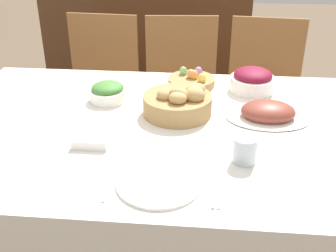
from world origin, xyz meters
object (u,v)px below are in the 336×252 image
(bread_basket, at_px, (178,102))
(spoon, at_px, (221,187))
(chair_far_left, at_px, (100,90))
(dinner_plate, at_px, (159,183))
(sideboard, at_px, (148,51))
(fork, at_px, (108,181))
(knife, at_px, (210,186))
(chair_far_center, at_px, (181,93))
(egg_basket, at_px, (192,80))
(beet_salad_bowl, at_px, (253,80))
(chair_far_right, at_px, (263,96))
(ham_platter, at_px, (268,113))
(green_salad_bowl, at_px, (108,92))
(butter_dish, at_px, (91,141))
(drinking_cup, at_px, (245,150))

(bread_basket, xyz_separation_m, spoon, (0.16, -0.47, -0.05))
(chair_far_left, bearing_deg, dinner_plate, -64.71)
(sideboard, xyz_separation_m, fork, (0.16, -2.04, 0.25))
(chair_far_left, height_order, knife, chair_far_left)
(chair_far_center, xyz_separation_m, knife, (0.17, -1.29, 0.26))
(bread_basket, bearing_deg, knife, -74.93)
(egg_basket, bearing_deg, dinner_plate, -94.67)
(beet_salad_bowl, distance_m, fork, 0.88)
(chair_far_right, xyz_separation_m, fork, (-0.61, -1.29, 0.26))
(chair_far_left, relative_size, bread_basket, 3.45)
(ham_platter, height_order, fork, ham_platter)
(knife, bearing_deg, fork, 176.06)
(chair_far_right, distance_m, bread_basket, 0.98)
(ham_platter, xyz_separation_m, green_salad_bowl, (-0.64, 0.11, 0.01))
(beet_salad_bowl, height_order, fork, beet_salad_bowl)
(bread_basket, height_order, butter_dish, bread_basket)
(dinner_plate, distance_m, drinking_cup, 0.30)
(knife, bearing_deg, bread_basket, 101.13)
(chair_far_right, xyz_separation_m, spoon, (-0.28, -1.29, 0.26))
(chair_far_center, relative_size, ham_platter, 2.90)
(beet_salad_bowl, bearing_deg, fork, -123.07)
(knife, height_order, drinking_cup, drinking_cup)
(dinner_plate, bearing_deg, chair_far_right, 70.30)
(chair_far_center, height_order, drinking_cup, chair_far_center)
(egg_basket, distance_m, fork, 0.80)
(fork, xyz_separation_m, knife, (0.30, 0.00, 0.00))
(knife, bearing_deg, beet_salad_bowl, 72.45)
(chair_far_left, xyz_separation_m, bread_basket, (0.52, -0.82, 0.31))
(chair_far_left, bearing_deg, chair_far_center, 4.09)
(ham_platter, height_order, green_salad_bowl, green_salad_bowl)
(chair_far_right, bearing_deg, egg_basket, -122.15)
(dinner_plate, height_order, knife, dinner_plate)
(drinking_cup, bearing_deg, egg_basket, 107.10)
(bread_basket, bearing_deg, dinner_plate, -92.96)
(egg_basket, xyz_separation_m, ham_platter, (0.30, -0.31, 0.00))
(green_salad_bowl, relative_size, butter_dish, 1.28)
(drinking_cup, bearing_deg, butter_dish, 174.03)
(egg_basket, height_order, dinner_plate, egg_basket)
(green_salad_bowl, height_order, fork, green_salad_bowl)
(dinner_plate, bearing_deg, chair_far_left, 111.19)
(knife, height_order, butter_dish, butter_dish)
(knife, bearing_deg, sideboard, 98.80)
(green_salad_bowl, bearing_deg, bread_basket, -19.34)
(spoon, bearing_deg, bread_basket, 112.39)
(spoon, bearing_deg, chair_far_left, 121.74)
(sideboard, bearing_deg, fork, -85.48)
(fork, xyz_separation_m, spoon, (0.33, 0.00, 0.00))
(chair_far_right, bearing_deg, green_salad_bowl, -130.32)
(chair_far_left, distance_m, fork, 1.36)
(sideboard, distance_m, green_salad_bowl, 1.50)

